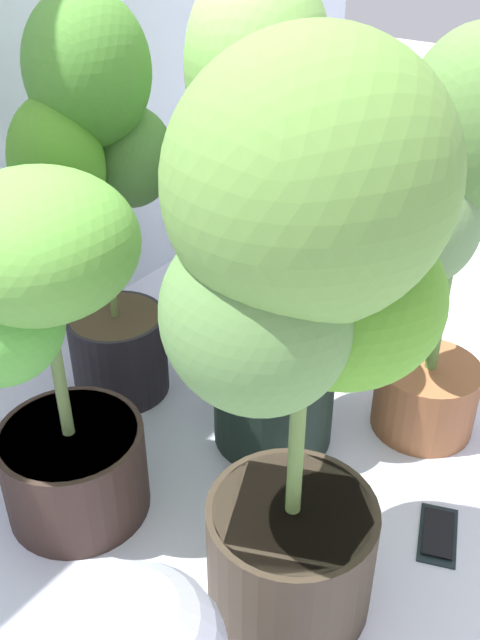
# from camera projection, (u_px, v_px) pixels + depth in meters

# --- Properties ---
(ground_plane) EXTENTS (8.00, 8.00, 0.00)m
(ground_plane) POSITION_uv_depth(u_px,v_px,m) (317.00, 473.00, 1.50)
(ground_plane) COLOR silver
(ground_plane) RESTS_ON ground
(potted_plant_front_right) EXTENTS (0.35, 0.33, 0.86)m
(potted_plant_front_right) POSITION_uv_depth(u_px,v_px,m) (453.00, 214.00, 1.34)
(potted_plant_front_right) COLOR brown
(potted_plant_front_right) RESTS_ON ground
(potted_plant_front_left) EXTENTS (0.46, 0.42, 0.94)m
(potted_plant_front_left) POSITION_uv_depth(u_px,v_px,m) (305.00, 313.00, 0.94)
(potted_plant_front_left) COLOR #32281D
(potted_plant_front_left) RESTS_ON ground
(potted_plant_center) EXTENTS (0.39, 0.31, 0.74)m
(potted_plant_center) POSITION_uv_depth(u_px,v_px,m) (276.00, 274.00, 1.38)
(potted_plant_center) COLOR black
(potted_plant_center) RESTS_ON ground
(potted_plant_back_right) EXTENTS (0.44, 0.38, 0.94)m
(potted_plant_back_right) POSITION_uv_depth(u_px,v_px,m) (257.00, 141.00, 1.56)
(potted_plant_back_right) COLOR black
(potted_plant_back_right) RESTS_ON ground
(potted_plant_back_left) EXTENTS (0.43, 0.41, 0.69)m
(potted_plant_back_left) POSITION_uv_depth(u_px,v_px,m) (44.00, 339.00, 1.20)
(potted_plant_back_left) COLOR #31221C
(potted_plant_back_left) RESTS_ON ground
(potted_plant_back_center) EXTENTS (0.39, 0.33, 0.89)m
(potted_plant_back_center) POSITION_uv_depth(u_px,v_px,m) (97.00, 184.00, 1.45)
(potted_plant_back_center) COLOR black
(potted_plant_back_center) RESTS_ON ground
(cell_phone) EXTENTS (0.16, 0.11, 0.01)m
(cell_phone) POSITION_uv_depth(u_px,v_px,m) (438.00, 534.00, 1.36)
(cell_phone) COLOR black
(cell_phone) RESTS_ON ground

